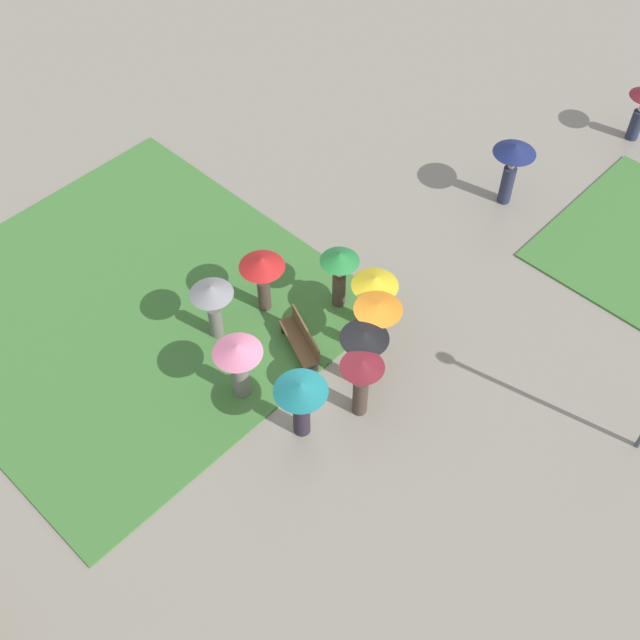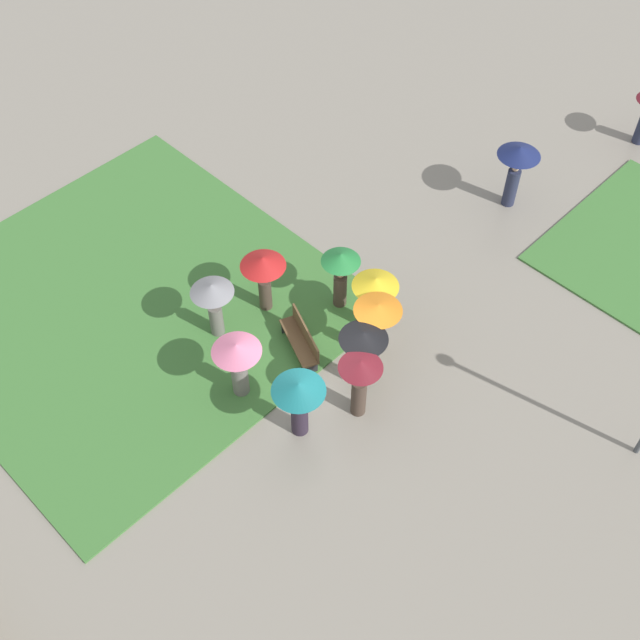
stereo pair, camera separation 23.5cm
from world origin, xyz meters
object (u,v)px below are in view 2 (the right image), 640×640
(crowd_person_teal, at_px, (299,397))
(crowd_person_orange, at_px, (377,318))
(crowd_person_green, at_px, (341,269))
(lone_walker_far_path, at_px, (517,162))
(crowd_person_yellow, at_px, (375,292))
(crowd_person_maroon, at_px, (360,378))
(crowd_person_red, at_px, (263,270))
(crowd_person_pink, at_px, (238,359))
(crowd_person_grey, at_px, (213,299))
(park_bench, at_px, (302,340))
(crowd_person_black, at_px, (363,345))

(crowd_person_teal, distance_m, crowd_person_orange, 2.76)
(crowd_person_green, bearing_deg, lone_walker_far_path, 157.26)
(crowd_person_teal, distance_m, crowd_person_yellow, 3.46)
(crowd_person_maroon, xyz_separation_m, crowd_person_teal, (-0.59, -1.30, 0.02))
(crowd_person_yellow, height_order, crowd_person_red, crowd_person_red)
(crowd_person_yellow, distance_m, crowd_person_red, 2.77)
(crowd_person_pink, relative_size, crowd_person_red, 0.98)
(crowd_person_grey, height_order, lone_walker_far_path, lone_walker_far_path)
(crowd_person_teal, bearing_deg, crowd_person_red, 114.22)
(crowd_person_maroon, xyz_separation_m, crowd_person_red, (-3.80, 0.64, 0.12))
(park_bench, distance_m, lone_walker_far_path, 8.00)
(crowd_person_pink, distance_m, crowd_person_teal, 1.74)
(crowd_person_grey, xyz_separation_m, crowd_person_yellow, (2.62, 2.83, 0.05))
(crowd_person_red, relative_size, crowd_person_black, 0.97)
(crowd_person_red, xyz_separation_m, crowd_person_black, (3.31, -0.01, 0.04))
(crowd_person_grey, bearing_deg, crowd_person_orange, 177.54)
(crowd_person_maroon, bearing_deg, crowd_person_teal, -163.53)
(crowd_person_black, bearing_deg, crowd_person_orange, -129.01)
(crowd_person_teal, distance_m, crowd_person_grey, 3.49)
(crowd_person_red, height_order, lone_walker_far_path, lone_walker_far_path)
(crowd_person_yellow, bearing_deg, crowd_person_maroon, 58.43)
(crowd_person_grey, bearing_deg, crowd_person_red, -136.47)
(crowd_person_black, bearing_deg, crowd_person_yellow, -116.73)
(crowd_person_green, relative_size, crowd_person_red, 1.01)
(crowd_person_maroon, distance_m, crowd_person_grey, 4.11)
(crowd_person_teal, relative_size, crowd_person_orange, 0.95)
(crowd_person_pink, relative_size, crowd_person_black, 0.94)
(crowd_person_green, distance_m, crowd_person_red, 1.89)
(crowd_person_teal, relative_size, crowd_person_grey, 1.01)
(crowd_person_green, bearing_deg, park_bench, -2.97)
(crowd_person_yellow, relative_size, crowd_person_red, 0.99)
(park_bench, height_order, crowd_person_black, crowd_person_black)
(crowd_person_teal, height_order, crowd_person_yellow, crowd_person_yellow)
(lone_walker_far_path, bearing_deg, crowd_person_maroon, -146.10)
(crowd_person_yellow, height_order, lone_walker_far_path, lone_walker_far_path)
(crowd_person_grey, distance_m, crowd_person_black, 3.82)
(crowd_person_green, bearing_deg, crowd_person_black, 39.79)
(crowd_person_orange, bearing_deg, crowd_person_green, -73.49)
(crowd_person_teal, bearing_deg, crowd_person_grey, 136.63)
(park_bench, height_order, crowd_person_red, crowd_person_red)
(crowd_person_grey, relative_size, crowd_person_green, 0.97)
(crowd_person_green, relative_size, lone_walker_far_path, 0.92)
(crowd_person_teal, xyz_separation_m, crowd_person_yellow, (-0.84, 3.36, 0.04))
(crowd_person_pink, bearing_deg, crowd_person_yellow, -13.72)
(crowd_person_maroon, xyz_separation_m, crowd_person_yellow, (-1.43, 2.06, 0.06))
(lone_walker_far_path, bearing_deg, crowd_person_red, -173.28)
(park_bench, xyz_separation_m, crowd_person_grey, (-1.89, -1.06, 0.85))
(crowd_person_pink, xyz_separation_m, lone_walker_far_path, (0.54, 9.75, 0.21))
(crowd_person_green, bearing_deg, crowd_person_grey, -43.73)
(park_bench, xyz_separation_m, crowd_person_black, (1.66, 0.33, 0.99))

